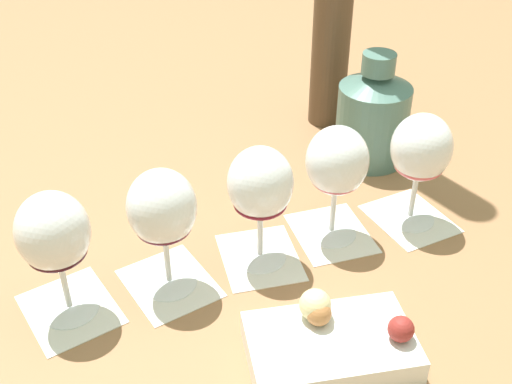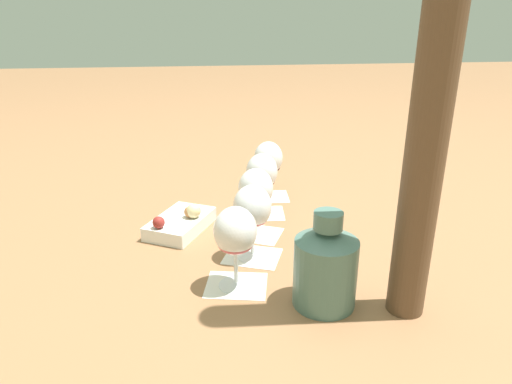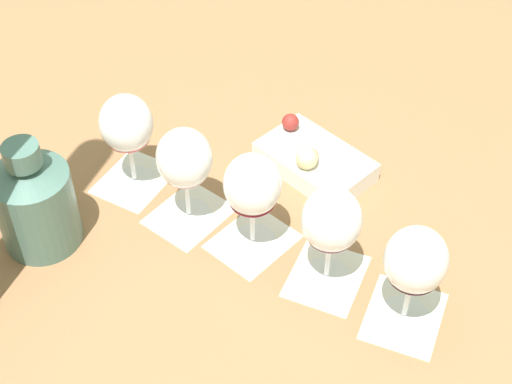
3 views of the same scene
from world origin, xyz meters
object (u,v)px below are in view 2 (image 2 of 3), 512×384
object	(u,v)px
wine_glass_1	(252,210)
wine_glass_3	(262,175)
wine_glass_0	(235,235)
wine_glass_2	(255,191)
wine_glass_4	(268,161)
umbrella_pole	(440,50)
ceramic_vase	(325,265)
snack_dish	(181,222)

from	to	relation	value
wine_glass_1	wine_glass_3	world-z (taller)	same
wine_glass_0	wine_glass_3	xyz separation A→B (m)	(0.33, -0.10, -0.00)
wine_glass_3	wine_glass_2	bearing A→B (deg)	163.39
wine_glass_4	wine_glass_3	bearing A→B (deg)	162.66
wine_glass_4	umbrella_pole	distance (m)	0.66
wine_glass_3	ceramic_vase	bearing A→B (deg)	-173.20
wine_glass_4	wine_glass_2	bearing A→B (deg)	163.03
wine_glass_1	ceramic_vase	world-z (taller)	ceramic_vase
wine_glass_2	snack_dish	bearing A→B (deg)	74.98
wine_glass_1	wine_glass_4	distance (m)	0.35
wine_glass_3	ceramic_vase	distance (m)	0.41
wine_glass_1	wine_glass_2	xyz separation A→B (m)	(0.11, -0.02, 0.00)
wine_glass_4	umbrella_pole	bearing A→B (deg)	-165.15
wine_glass_0	umbrella_pole	size ratio (longest dim) A/B	0.18
wine_glass_2	wine_glass_3	world-z (taller)	same
wine_glass_3	wine_glass_4	distance (m)	0.12
ceramic_vase	wine_glass_0	bearing A→B (deg)	62.55
wine_glass_0	wine_glass_4	bearing A→B (deg)	-16.97
wine_glass_3	ceramic_vase	xyz separation A→B (m)	(-0.40, -0.05, -0.03)
wine_glass_4	wine_glass_0	bearing A→B (deg)	163.03
wine_glass_1	wine_glass_4	bearing A→B (deg)	-14.96
snack_dish	umbrella_pole	world-z (taller)	umbrella_pole
wine_glass_1	wine_glass_4	world-z (taller)	same
wine_glass_3	wine_glass_4	bearing A→B (deg)	-17.34
wine_glass_1	umbrella_pole	size ratio (longest dim) A/B	0.18
snack_dish	umbrella_pole	size ratio (longest dim) A/B	0.23
wine_glass_1	wine_glass_4	xyz separation A→B (m)	(0.33, -0.09, 0.00)
wine_glass_3	umbrella_pole	bearing A→B (deg)	-157.58
wine_glass_1	wine_glass_2	distance (m)	0.11
wine_glass_3	wine_glass_4	xyz separation A→B (m)	(0.11, -0.04, 0.00)
wine_glass_4	snack_dish	xyz separation A→B (m)	(-0.18, 0.24, -0.09)
wine_glass_1	wine_glass_3	size ratio (longest dim) A/B	1.00
wine_glass_3	snack_dish	world-z (taller)	wine_glass_3
wine_glass_3	umbrella_pole	size ratio (longest dim) A/B	0.18
wine_glass_2	ceramic_vase	world-z (taller)	ceramic_vase
wine_glass_0	wine_glass_1	xyz separation A→B (m)	(0.11, -0.05, -0.00)
wine_glass_2	snack_dish	world-z (taller)	wine_glass_2
wine_glass_0	umbrella_pole	xyz separation A→B (m)	(-0.11, -0.28, 0.32)
umbrella_pole	ceramic_vase	bearing A→B (deg)	74.44
wine_glass_4	umbrella_pole	xyz separation A→B (m)	(-0.56, -0.15, 0.32)
snack_dish	wine_glass_0	bearing A→B (deg)	-157.80
umbrella_pole	wine_glass_3	bearing A→B (deg)	22.42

